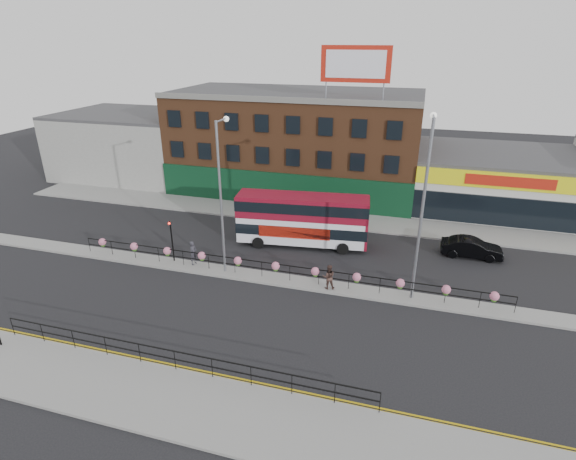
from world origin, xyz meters
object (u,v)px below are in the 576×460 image
(pedestrian_a, at_px, (193,253))
(pedestrian_b, at_px, (329,277))
(car, at_px, (472,248))
(lamp_column_west, at_px, (222,185))
(lamp_column_east, at_px, (424,196))
(double_decker_bus, at_px, (303,215))

(pedestrian_a, distance_m, pedestrian_b, 10.08)
(pedestrian_a, bearing_deg, car, -61.15)
(car, xyz_separation_m, lamp_column_west, (-16.86, -7.24, 5.64))
(pedestrian_a, height_order, lamp_column_east, lamp_column_east)
(car, height_order, pedestrian_b, pedestrian_b)
(lamp_column_west, bearing_deg, car, 23.25)
(pedestrian_a, height_order, pedestrian_b, pedestrian_a)
(double_decker_bus, relative_size, lamp_column_west, 0.99)
(pedestrian_b, bearing_deg, lamp_column_east, 172.67)
(pedestrian_a, distance_m, lamp_column_west, 5.92)
(pedestrian_b, xyz_separation_m, lamp_column_east, (5.29, 0.68, 5.83))
(pedestrian_a, distance_m, lamp_column_east, 16.40)
(double_decker_bus, distance_m, pedestrian_a, 8.88)
(car, relative_size, pedestrian_a, 2.48)
(lamp_column_west, bearing_deg, lamp_column_east, 0.35)
(lamp_column_west, bearing_deg, pedestrian_a, 179.06)
(car, bearing_deg, lamp_column_east, 150.61)
(double_decker_bus, xyz_separation_m, pedestrian_a, (-6.67, -5.66, -1.50))
(car, bearing_deg, lamp_column_west, 113.61)
(car, xyz_separation_m, pedestrian_b, (-9.39, -7.84, 0.27))
(lamp_column_west, distance_m, lamp_column_east, 12.78)
(car, distance_m, lamp_column_west, 19.20)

